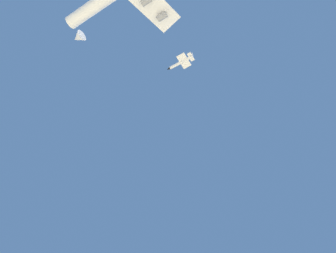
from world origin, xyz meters
The scene contains 1 object.
chase_jet_left_wing centered at (10.41, 8.52, 135.51)m, with size 14.34×10.72×4.00m.
Camera 1 is at (19.24, 72.92, 4.31)m, focal length 30.02 mm.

